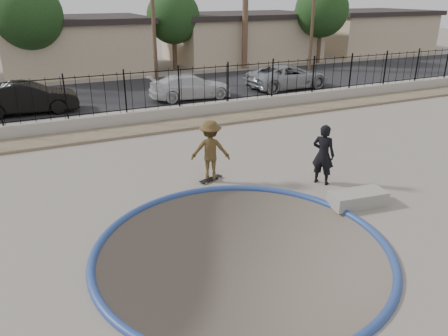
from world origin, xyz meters
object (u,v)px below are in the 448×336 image
Objects in this scene: skateboard at (211,179)px; car_d at (288,76)px; videographer at (323,155)px; car_c at (191,87)px; skater at (210,153)px; car_b at (27,98)px; concrete_ledge at (358,198)px.

car_d is at bearing 27.81° from skateboard.
car_c is at bearing -36.66° from videographer.
skateboard is at bearing -79.79° from skater.
skater is at bearing 134.13° from car_d.
car_b reaches higher than car_c.
car_d is (6.41, 0.07, 0.07)m from car_c.
skater is at bearing -124.20° from skateboard.
car_c is at bearing -83.52° from skater.
videographer reaches higher than skater.
skater is 14.81m from car_d.
car_b is at bearing -42.41° from skater.
skater is at bearing 27.31° from videographer.
car_b is (-7.92, 14.54, 0.60)m from concrete_ledge.
car_c is 0.87× the size of car_d.
skateboard is at bearing -153.82° from car_b.
concrete_ledge is at bearing 150.63° from car_d.
car_b is (-4.84, 11.22, -0.14)m from skater.
skater is 4.58m from concrete_ledge.
concrete_ledge is at bearing -67.33° from skateboard.
videographer is 1.84m from concrete_ledge.
car_b is (-4.84, 11.22, 0.74)m from skateboard.
videographer is 0.41× the size of car_b.
videographer reaches higher than car_d.
car_b is at bearing 93.17° from skateboard.
skater reaches higher than car_b.
car_c is (0.43, 14.24, 0.50)m from concrete_ledge.
videographer is 1.19× the size of concrete_ledge.
car_d reaches higher than skateboard.
videographer is (3.07, -1.63, 0.89)m from skateboard.
skater reaches higher than skateboard.
skateboard is 4.52m from concrete_ledge.
videographer reaches higher than skateboard.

